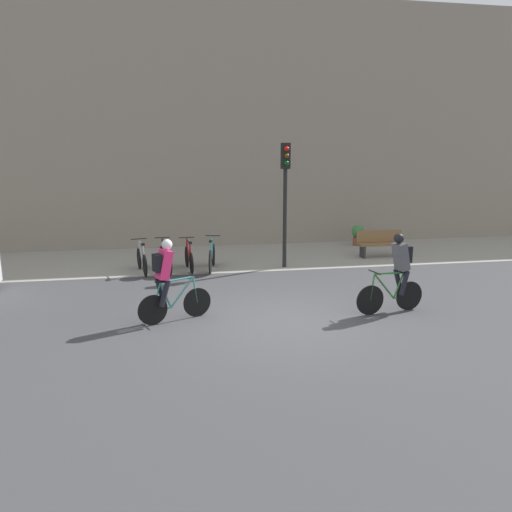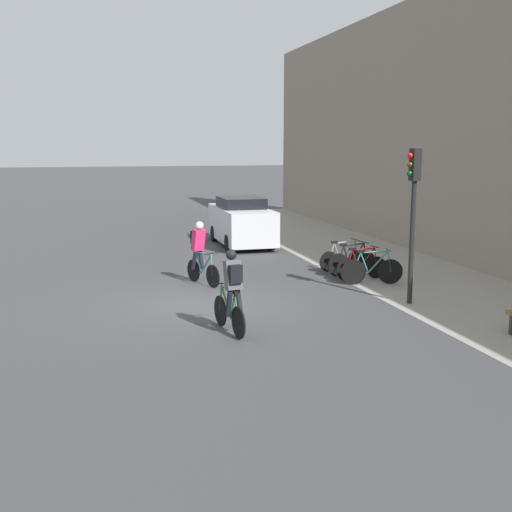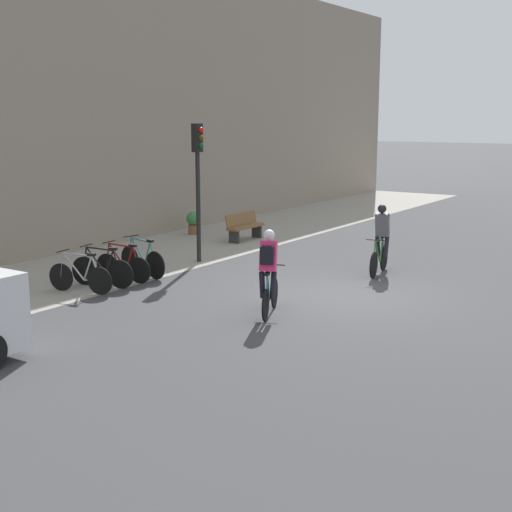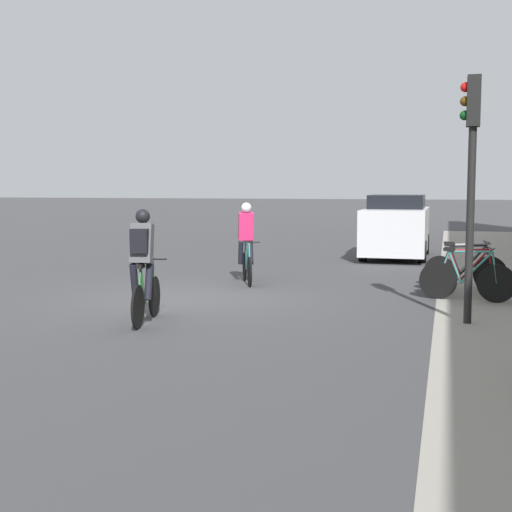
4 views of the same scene
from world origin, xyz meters
The scene contains 12 objects.
ground centered at (0.00, 0.00, 0.00)m, with size 200.00×200.00×0.00m, color #3D3D3F.
kerb_strip centered at (0.00, 6.75, 0.00)m, with size 44.00×4.50×0.01m, color gray.
building_facade centered at (0.00, 9.30, 4.52)m, with size 44.00×0.60×9.04m, color gray.
cyclist_pink centered at (-2.38, 0.42, 0.95)m, with size 1.53×0.70×1.76m.
cyclist_grey centered at (2.61, 0.21, 0.95)m, with size 1.66×0.53×1.77m.
parked_bike_0 centered at (-3.09, 5.03, 0.39)m, with size 0.50×1.66×0.95m.
parked_bike_1 centered at (-2.40, 5.03, 0.41)m, with size 0.49×1.66×0.98m.
parked_bike_2 centered at (-1.71, 5.03, 0.39)m, with size 0.46×1.62×0.96m.
parked_bike_3 centered at (-1.03, 5.03, 0.41)m, with size 0.49×1.73×0.99m.
traffic_light_pole centered at (1.22, 4.99, 2.60)m, with size 0.26×0.30×3.77m.
bench centered at (4.80, 5.93, 0.47)m, with size 1.63×0.44×0.89m.
potted_plant centered at (4.84, 8.07, 0.44)m, with size 0.48×0.48×0.78m.
Camera 3 is at (-14.02, -6.98, 3.91)m, focal length 50.00 mm.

